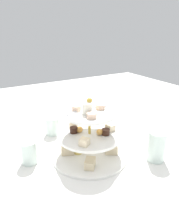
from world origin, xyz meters
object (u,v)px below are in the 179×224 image
object	(u,v)px
water_glass_short_left	(52,126)
teacup_with_saucer	(78,122)
tiered_serving_stand	(89,139)
butter_knife_right	(122,126)
water_glass_tall_right	(157,146)
butter_knife_left	(97,221)
water_glass_mid_back	(29,152)

from	to	relation	value
water_glass_short_left	teacup_with_saucer	distance (m)	0.14
tiered_serving_stand	water_glass_short_left	distance (m)	0.25
water_glass_short_left	butter_knife_right	distance (m)	0.35
teacup_with_saucer	butter_knife_right	xyz separation A→B (m)	(-0.19, 0.12, -0.02)
teacup_with_saucer	butter_knife_right	distance (m)	0.22
water_glass_tall_right	butter_knife_right	xyz separation A→B (m)	(-0.07, -0.28, -0.06)
butter_knife_left	water_glass_short_left	bearing A→B (deg)	114.77
water_glass_tall_right	butter_knife_right	size ratio (longest dim) A/B	0.68
water_glass_tall_right	butter_knife_right	world-z (taller)	water_glass_tall_right
tiered_serving_stand	water_glass_short_left	world-z (taller)	tiered_serving_stand
butter_knife_right	water_glass_mid_back	distance (m)	0.49
water_glass_tall_right	teacup_with_saucer	distance (m)	0.42
teacup_with_saucer	tiered_serving_stand	bearing A→B (deg)	72.70
water_glass_tall_right	butter_knife_left	size ratio (longest dim) A/B	0.68
water_glass_tall_right	water_glass_mid_back	bearing A→B (deg)	-27.89
tiered_serving_stand	water_glass_short_left	bearing A→B (deg)	-76.27
tiered_serving_stand	teacup_with_saucer	xyz separation A→B (m)	(-0.08, -0.25, -0.05)
water_glass_tall_right	water_glass_short_left	bearing A→B (deg)	-56.08
water_glass_short_left	water_glass_mid_back	bearing A→B (deg)	48.02
water_glass_short_left	butter_knife_left	xyz separation A→B (m)	(0.07, 0.51, -0.04)
teacup_with_saucer	water_glass_mid_back	distance (m)	0.34
water_glass_tall_right	water_glass_short_left	world-z (taller)	water_glass_tall_right
tiered_serving_stand	teacup_with_saucer	distance (m)	0.27
butter_knife_left	tiered_serving_stand	bearing A→B (deg)	96.71
butter_knife_right	teacup_with_saucer	bearing A→B (deg)	42.00
butter_knife_left	butter_knife_right	distance (m)	0.57
water_glass_tall_right	teacup_with_saucer	world-z (taller)	water_glass_tall_right
teacup_with_saucer	butter_knife_left	xyz separation A→B (m)	(0.21, 0.52, -0.02)
water_glass_tall_right	teacup_with_saucer	size ratio (longest dim) A/B	1.29
teacup_with_saucer	butter_knife_left	distance (m)	0.56
water_glass_tall_right	teacup_with_saucer	xyz separation A→B (m)	(0.13, -0.40, -0.03)
tiered_serving_stand	butter_knife_right	size ratio (longest dim) A/B	1.73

